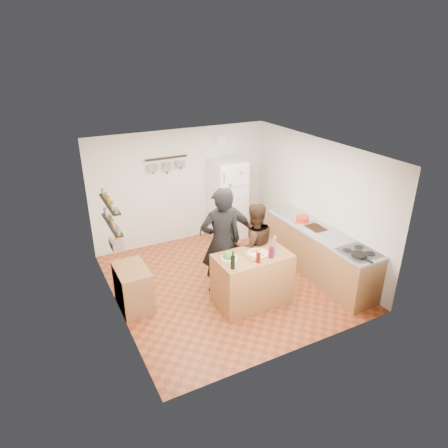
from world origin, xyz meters
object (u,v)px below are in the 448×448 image
skillet (359,255)px  salt_canister (272,251)px  pepper_mill (274,243)px  person_center (254,246)px  wine_bottle (233,263)px  salad_bowl (229,258)px  red_bowl (302,219)px  fridge (228,199)px  person_back (227,233)px  prep_island (252,279)px  person_left (221,242)px  side_table (133,287)px  wall_clock (221,141)px  counter_run (319,253)px

skillet → salt_canister: bearing=149.1°
pepper_mill → person_center: (-0.16, 0.40, -0.20)m
wine_bottle → pepper_mill: size_ratio=1.14×
salad_bowl → skillet: (1.93, -0.89, 0.01)m
red_bowl → fridge: 1.93m
salad_bowl → person_back: person_back is taller
prep_island → fridge: fridge is taller
salad_bowl → skillet: skillet is taller
pepper_mill → person_center: bearing=111.6°
person_back → skillet: (1.46, -1.87, 0.07)m
wine_bottle → person_left: 0.77m
side_table → wine_bottle: bearing=-37.8°
prep_island → fridge: (0.86, 2.51, 0.45)m
prep_island → person_back: size_ratio=0.72×
pepper_mill → wall_clock: wall_clock is taller
pepper_mill → person_left: person_left is taller
pepper_mill → salt_canister: size_ratio=1.35×
salad_bowl → side_table: size_ratio=0.34×
person_left → red_bowl: size_ratio=7.84×
person_left → skillet: bearing=154.4°
person_back → salad_bowl: bearing=96.7°
prep_island → person_center: person_center is taller
person_back → red_bowl: person_back is taller
prep_island → skillet: skillet is taller
skillet → wall_clock: wall_clock is taller
wine_bottle → person_center: size_ratio=0.13×
salt_canister → side_table: 2.41m
side_table → counter_run: bearing=-10.0°
counter_run → side_table: size_ratio=3.29×
person_center → wall_clock: size_ratio=5.37×
pepper_mill → wall_clock: size_ratio=0.61×
person_left → wall_clock: (1.18, 2.31, 1.17)m
salad_bowl → person_left: bearing=77.9°
prep_island → person_left: 0.81m
person_back → counter_run: bearing=-175.1°
person_back → fridge: size_ratio=0.97×
red_bowl → fridge: size_ratio=0.14×
person_center → red_bowl: size_ratio=6.41×
salad_bowl → wall_clock: wall_clock is taller
side_table → person_center: bearing=-9.7°
prep_island → salad_bowl: 0.64m
prep_island → red_bowl: size_ratio=4.98×
pepper_mill → salt_canister: pepper_mill is taller
person_center → wall_clock: wall_clock is taller
counter_run → side_table: 3.49m
salad_bowl → wall_clock: bearing=65.4°
pepper_mill → person_left: bearing=148.1°
prep_island → side_table: bearing=156.0°
red_bowl → wall_clock: 2.53m
skillet → person_center: bearing=133.2°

